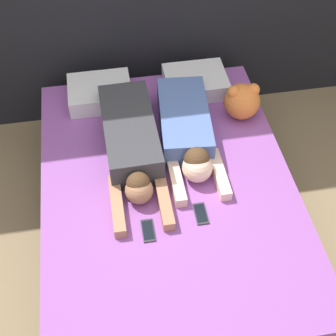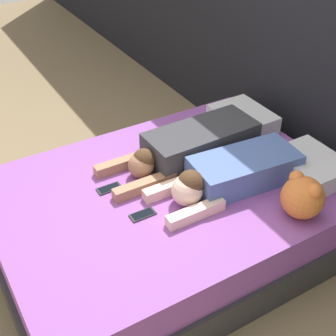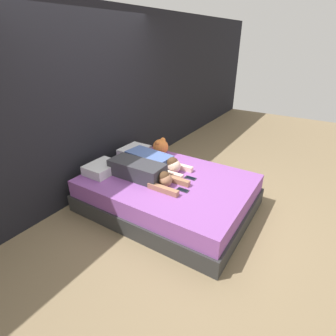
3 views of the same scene
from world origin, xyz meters
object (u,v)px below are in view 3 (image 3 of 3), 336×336
object	(u,v)px
pillow_head_left	(102,168)
cell_phone_right	(191,178)
pillow_head_right	(134,151)
cell_phone_left	(183,190)
person_left	(142,171)
bed	(168,193)
plush_toy	(160,147)
person_right	(156,161)

from	to	relation	value
pillow_head_left	cell_phone_right	world-z (taller)	pillow_head_left
pillow_head_right	cell_phone_left	world-z (taller)	pillow_head_right
person_left	cell_phone_left	world-z (taller)	person_left
bed	cell_phone_left	bearing A→B (deg)	-117.81
pillow_head_left	plush_toy	xyz separation A→B (m)	(0.97, -0.33, 0.07)
bed	pillow_head_right	xyz separation A→B (m)	(0.35, 0.86, 0.30)
person_right	pillow_head_right	bearing A→B (deg)	72.51
pillow_head_right	person_right	bearing A→B (deg)	-107.49
plush_toy	cell_phone_left	bearing A→B (deg)	-132.36
bed	person_right	distance (m)	0.51
person_left	plush_toy	bearing A→B (deg)	16.89
person_right	cell_phone_right	bearing A→B (deg)	-93.37
cell_phone_left	person_left	bearing A→B (deg)	91.69
bed	person_right	bearing A→B (deg)	60.73
pillow_head_left	cell_phone_right	size ratio (longest dim) A/B	2.93
person_right	cell_phone_right	world-z (taller)	person_right
plush_toy	pillow_head_right	bearing A→B (deg)	127.82
cell_phone_left	bed	bearing A→B (deg)	62.19
cell_phone_left	pillow_head_right	bearing A→B (deg)	66.14
pillow_head_right	pillow_head_left	bearing A→B (deg)	180.00
bed	cell_phone_right	size ratio (longest dim) A/B	14.34
pillow_head_right	cell_phone_right	size ratio (longest dim) A/B	2.93
person_right	plush_toy	world-z (taller)	plush_toy
pillow_head_left	bed	bearing A→B (deg)	-67.70
pillow_head_right	plush_toy	xyz separation A→B (m)	(0.26, -0.33, 0.07)
pillow_head_left	person_left	size ratio (longest dim) A/B	0.41
pillow_head_left	person_left	distance (m)	0.60
person_left	plush_toy	xyz separation A→B (m)	(0.80, 0.24, 0.03)
bed	pillow_head_left	world-z (taller)	pillow_head_left
cell_phone_left	plush_toy	size ratio (longest dim) A/B	0.58
pillow_head_left	plush_toy	world-z (taller)	plush_toy
person_left	person_right	distance (m)	0.38
plush_toy	pillow_head_left	bearing A→B (deg)	161.07
person_left	cell_phone_right	world-z (taller)	person_left
bed	person_left	xyz separation A→B (m)	(-0.19, 0.29, 0.34)
pillow_head_left	cell_phone_right	bearing A→B (deg)	-65.77
person_left	cell_phone_left	size ratio (longest dim) A/B	7.23
person_right	plush_toy	bearing A→B (deg)	25.04
bed	pillow_head_left	bearing A→B (deg)	112.30
person_right	person_left	bearing A→B (deg)	-173.12
pillow_head_right	cell_phone_right	distance (m)	1.15
pillow_head_left	plush_toy	bearing A→B (deg)	-18.93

